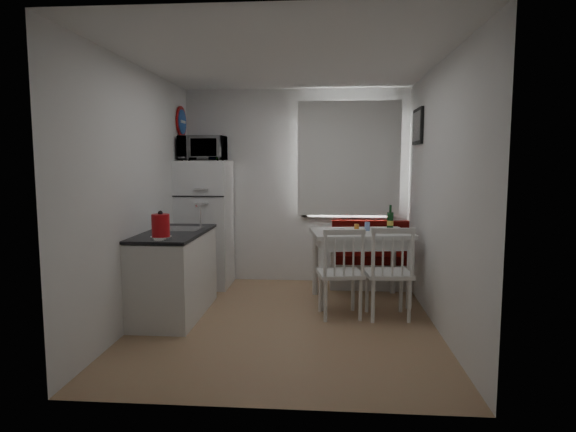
% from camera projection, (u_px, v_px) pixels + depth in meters
% --- Properties ---
extents(floor, '(3.00, 3.50, 0.02)m').
position_uv_depth(floor, '(286.00, 322.00, 4.93)').
color(floor, tan).
rests_on(floor, ground).
extents(ceiling, '(3.00, 3.50, 0.02)m').
position_uv_depth(ceiling, '(285.00, 61.00, 4.64)').
color(ceiling, white).
rests_on(ceiling, wall_back).
extents(wall_back, '(3.00, 0.02, 2.60)m').
position_uv_depth(wall_back, '(296.00, 187.00, 6.52)').
color(wall_back, white).
rests_on(wall_back, floor).
extents(wall_front, '(3.00, 0.02, 2.60)m').
position_uv_depth(wall_front, '(263.00, 215.00, 3.05)').
color(wall_front, white).
rests_on(wall_front, floor).
extents(wall_left, '(0.02, 3.50, 2.60)m').
position_uv_depth(wall_left, '(139.00, 195.00, 4.90)').
color(wall_left, white).
rests_on(wall_left, floor).
extents(wall_right, '(0.02, 3.50, 2.60)m').
position_uv_depth(wall_right, '(439.00, 196.00, 4.67)').
color(wall_right, white).
rests_on(wall_right, floor).
extents(window, '(1.22, 0.06, 1.47)m').
position_uv_depth(window, '(349.00, 162.00, 6.40)').
color(window, white).
rests_on(window, wall_back).
extents(curtain, '(1.35, 0.02, 1.50)m').
position_uv_depth(curtain, '(349.00, 159.00, 6.32)').
color(curtain, white).
rests_on(curtain, wall_back).
extents(kitchen_counter, '(0.62, 1.32, 1.16)m').
position_uv_depth(kitchen_counter, '(175.00, 273.00, 5.13)').
color(kitchen_counter, white).
rests_on(kitchen_counter, floor).
extents(wall_sign, '(0.03, 0.40, 0.40)m').
position_uv_depth(wall_sign, '(182.00, 122.00, 6.24)').
color(wall_sign, '#1B4FA7').
rests_on(wall_sign, wall_left).
extents(picture_frame, '(0.04, 0.52, 0.42)m').
position_uv_depth(picture_frame, '(417.00, 126.00, 5.68)').
color(picture_frame, black).
rests_on(picture_frame, wall_right).
extents(bench, '(1.20, 0.46, 0.86)m').
position_uv_depth(bench, '(375.00, 265.00, 6.31)').
color(bench, white).
rests_on(bench, floor).
extents(dining_table, '(1.21, 0.93, 0.83)m').
position_uv_depth(dining_table, '(360.00, 239.00, 5.59)').
color(dining_table, white).
rests_on(dining_table, floor).
extents(chair_left, '(0.52, 0.50, 0.51)m').
position_uv_depth(chair_left, '(340.00, 263.00, 4.96)').
color(chair_left, white).
rests_on(chair_left, floor).
extents(chair_right, '(0.50, 0.48, 0.52)m').
position_uv_depth(chair_right, '(390.00, 263.00, 4.92)').
color(chair_right, white).
rests_on(chair_right, floor).
extents(fridge, '(0.66, 0.66, 1.65)m').
position_uv_depth(fridge, '(205.00, 224.00, 6.32)').
color(fridge, white).
rests_on(fridge, floor).
extents(microwave, '(0.57, 0.39, 0.31)m').
position_uv_depth(microwave, '(203.00, 148.00, 6.16)').
color(microwave, white).
rests_on(microwave, fridge).
extents(kettle, '(0.20, 0.20, 0.27)m').
position_uv_depth(kettle, '(161.00, 226.00, 4.53)').
color(kettle, red).
rests_on(kettle, kitchen_counter).
extents(wine_bottle, '(0.08, 0.08, 0.30)m').
position_uv_depth(wine_bottle, '(390.00, 218.00, 5.63)').
color(wine_bottle, '#15421E').
rests_on(wine_bottle, dining_table).
extents(drinking_glass_orange, '(0.05, 0.05, 0.09)m').
position_uv_depth(drinking_glass_orange, '(357.00, 228.00, 5.53)').
color(drinking_glass_orange, orange).
rests_on(drinking_glass_orange, dining_table).
extents(drinking_glass_blue, '(0.06, 0.06, 0.10)m').
position_uv_depth(drinking_glass_blue, '(367.00, 226.00, 5.61)').
color(drinking_glass_blue, '#8DADEF').
rests_on(drinking_glass_blue, dining_table).
extents(plate, '(0.25, 0.25, 0.02)m').
position_uv_depth(plate, '(335.00, 230.00, 5.62)').
color(plate, white).
rests_on(plate, dining_table).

